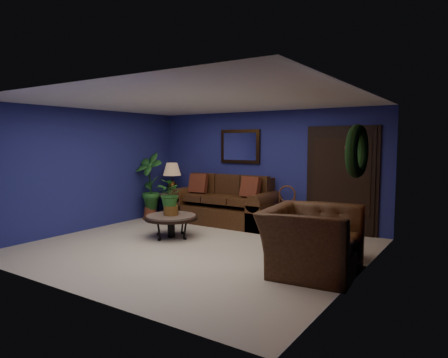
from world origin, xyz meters
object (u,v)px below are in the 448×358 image
Objects in this scene: table_lamp at (172,174)px; armchair at (312,240)px; end_table at (172,199)px; side_chair at (285,205)px; sofa at (226,207)px; coffee_table at (171,218)px.

armchair is at bearing -26.10° from table_lamp.
armchair is (4.45, -2.18, 0.03)m from end_table.
armchair is (4.45, -2.18, -0.58)m from table_lamp.
sofa is at bearing 175.42° from side_chair.
coffee_table is 1.09× the size of side_chair.
coffee_table is 2.34m from table_lamp.
end_table is 0.60m from table_lamp.
end_table is at bearing -178.52° from sofa.
sofa reaches higher than side_chair.
armchair reaches higher than coffee_table.
end_table is (-1.56, -0.04, 0.07)m from sofa.
table_lamp reaches higher than coffee_table.
table_lamp is 4.99m from armchair.
end_table is 0.84× the size of table_lamp.
sofa is 2.39× the size of coffee_table.
sofa is at bearing 86.59° from coffee_table.
sofa is 1.56m from end_table.
table_lamp is (-0.00, 0.00, 0.60)m from end_table.
armchair is at bearing -62.97° from side_chair.
armchair is (2.89, -2.22, 0.10)m from sofa.
coffee_table is at bearing -136.78° from side_chair.
coffee_table is 1.38× the size of table_lamp.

